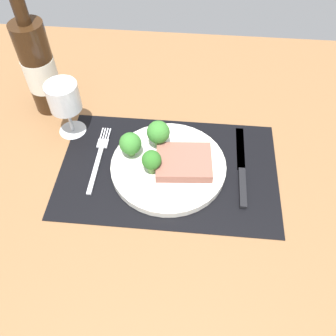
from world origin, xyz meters
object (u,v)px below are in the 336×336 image
Objects in this scene: fork at (99,158)px; wine_bottle at (39,67)px; knife at (242,171)px; wine_glass at (64,100)px; plate at (168,166)px; steak at (184,163)px.

wine_bottle is (-15.83, 16.57, 11.30)cm from fork.
knife is (31.76, -0.89, 0.05)cm from fork.
knife is 41.94cm from wine_glass.
fork is (-15.79, 1.42, -0.55)cm from plate.
steak is 0.51× the size of knife.
plate is 1.09× the size of knife.
wine_bottle is at bearing 133.30° from wine_glass.
steak reaches higher than fork.
steak is at bearing -175.75° from knife.
wine_glass is at bearing 137.06° from fork.
wine_glass is (7.68, -8.15, -2.30)cm from wine_bottle.
fork is at bearing 174.73° from steak.
fork is at bearing 174.86° from plate.
plate is 15.87cm from fork.
steak is (3.30, -0.34, 1.84)cm from plate.
knife is (12.66, 0.87, -2.34)cm from steak.
steak is at bearing -2.28° from fork.
plate is 2.12× the size of steak.
plate is 1.30× the size of fork.
fork is at bearing -46.31° from wine_bottle.
plate is 15.98cm from knife.
plate is 27.23cm from wine_glass.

